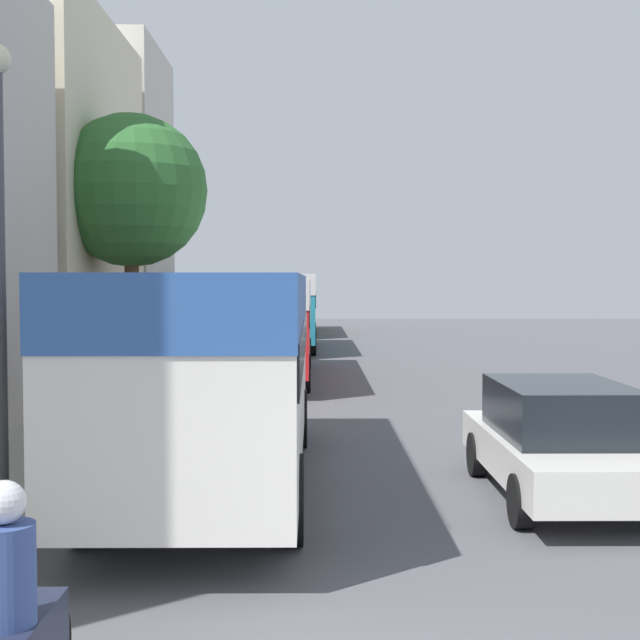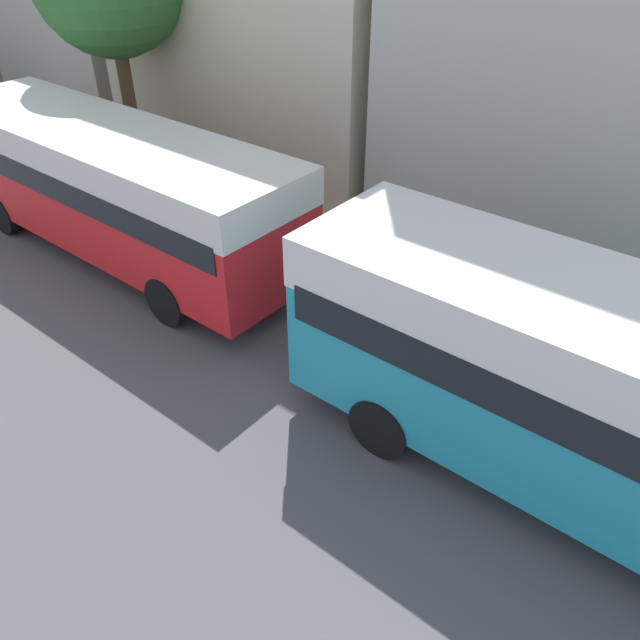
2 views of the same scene
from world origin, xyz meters
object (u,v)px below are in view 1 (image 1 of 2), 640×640
at_px(bus_lead, 216,349).
at_px(pedestrian_near_curb, 88,371).
at_px(bus_third_in_line, 286,301).
at_px(car_crossing, 560,439).
at_px(bus_following, 266,314).
at_px(bus_rear, 291,297).

height_order(bus_lead, pedestrian_near_curb, bus_lead).
bearing_deg(bus_lead, bus_third_in_line, 89.44).
bearing_deg(car_crossing, pedestrian_near_curb, 138.29).
height_order(bus_following, pedestrian_near_curb, bus_following).
distance_m(bus_following, car_crossing, 14.92).
relative_size(bus_following, bus_third_in_line, 1.08).
height_order(bus_following, bus_third_in_line, bus_third_in_line).
bearing_deg(bus_rear, bus_third_in_line, -89.68).
height_order(bus_rear, car_crossing, bus_rear).
bearing_deg(bus_third_in_line, bus_rear, 90.32).
xyz_separation_m(bus_lead, bus_following, (-0.01, 13.31, -0.04)).
distance_m(bus_lead, bus_third_in_line, 24.18).
distance_m(bus_rear, car_crossing, 36.84).
bearing_deg(bus_following, bus_lead, -89.94).
bearing_deg(bus_third_in_line, bus_following, -91.30).
height_order(bus_lead, car_crossing, bus_lead).
relative_size(bus_third_in_line, pedestrian_near_curb, 5.58).
xyz_separation_m(bus_following, car_crossing, (4.65, -14.14, -1.09)).
bearing_deg(pedestrian_near_curb, bus_following, 63.94).
bearing_deg(bus_third_in_line, car_crossing, -80.03).
relative_size(bus_rear, car_crossing, 2.42).
relative_size(bus_following, bus_rear, 0.90).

